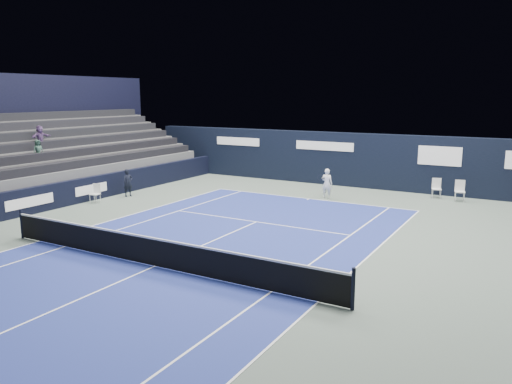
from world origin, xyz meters
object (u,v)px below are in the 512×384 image
Objects in this scene: folding_chair_back_a at (437,187)px; folding_chair_back_b at (460,189)px; line_judge_chair at (96,192)px; tennis_net at (154,251)px; tennis_player at (327,183)px.

folding_chair_back_a is 0.96× the size of folding_chair_back_b.
folding_chair_back_b reaches higher than folding_chair_back_a.
line_judge_chair is at bearing -161.84° from folding_chair_back_b.
tennis_net is 8.34× the size of tennis_player.
tennis_net reaches higher than folding_chair_back_b.
tennis_net is at bearing -126.42° from folding_chair_back_a.
tennis_net is (8.84, -5.82, -0.02)m from line_judge_chair.
line_judge_chair is 11.63m from tennis_player.
folding_chair_back_b is 18.16m from line_judge_chair.
folding_chair_back_a reaches higher than line_judge_chair.
tennis_net is at bearing -126.72° from folding_chair_back_b.
line_judge_chair is 10.59m from tennis_net.
folding_chair_back_b reaches higher than line_judge_chair.
tennis_player is (-4.89, -2.93, 0.19)m from folding_chair_back_a.
folding_chair_back_a is 0.08× the size of tennis_net.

